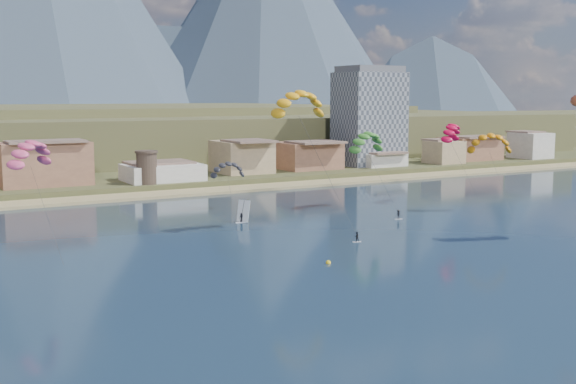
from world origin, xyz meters
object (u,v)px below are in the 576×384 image
Objects in this scene: buoy at (328,263)px; kitesurfer_yellow at (299,100)px; kitesurfer_green at (367,139)px; watchtower at (147,167)px; apartment_tower at (369,116)px; windsurfer at (242,215)px.

kitesurfer_yellow is at bearing 69.26° from buoy.
kitesurfer_green is 54.99m from buoy.
watchtower is 60.14m from kitesurfer_green.
windsurfer is (-78.16, -65.97, -16.44)m from apartment_tower.
kitesurfer_green reaches higher than windsurfer.
kitesurfer_green is 34.37m from windsurfer.
watchtower is 1.98× the size of windsurfer.
kitesurfer_green is at bearing -56.02° from watchtower.
watchtower is 89.01m from buoy.
apartment_tower is at bearing 40.17° from windsurfer.
apartment_tower is at bearing 9.93° from watchtower.
kitesurfer_yellow is 37.05× the size of buoy.
apartment_tower is 107.52m from kitesurfer_yellow.
apartment_tower is 132.69m from buoy.
windsurfer is at bearing -175.22° from kitesurfer_green.
windsurfer is 37.02m from buoy.
kitesurfer_yellow is at bearing -149.55° from kitesurfer_green.
kitesurfer_yellow is at bearing -67.85° from windsurfer.
kitesurfer_yellow is at bearing -83.79° from watchtower.
watchtower is at bearing -170.07° from apartment_tower.
buoy is (-9.09, -24.01, -23.51)m from kitesurfer_yellow.
kitesurfer_yellow is 34.81m from buoy.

